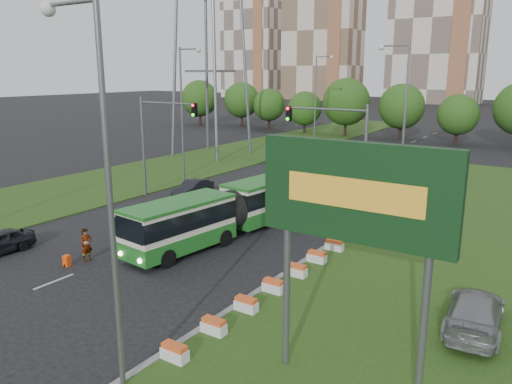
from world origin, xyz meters
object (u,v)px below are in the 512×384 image
Objects in this scene: billboard at (355,204)px; car_left_far at (193,188)px; traffic_mast_median at (341,145)px; shopping_trolley at (67,261)px; articulated_bus at (234,209)px; traffic_mast_left at (157,132)px; pedestrian at (86,245)px; car_median at (475,312)px.

car_left_far is at bearing 140.87° from billboard.
shopping_trolley is (-8.96, -14.37, -5.06)m from traffic_mast_median.
billboard is at bearing -34.94° from articulated_bus.
billboard is 0.50× the size of articulated_bus.
billboard is at bearing -11.43° from shopping_trolley.
traffic_mast_left is 5.38m from car_left_far.
traffic_mast_median and traffic_mast_left have the same top height.
traffic_mast_left is (-22.63, 15.00, -0.81)m from billboard.
traffic_mast_left is 0.50× the size of articulated_bus.
traffic_mast_left reaches higher than pedestrian.
traffic_mast_median is 17.67m from shopping_trolley.
traffic_mast_median is 14.14m from car_left_far.
traffic_mast_left reaches higher than car_left_far.
articulated_bus is (-4.83, -5.05, -3.75)m from traffic_mast_median.
traffic_mast_median reaches higher than pedestrian.
car_median is 19.67m from shopping_trolley.
billboard reaches higher than pedestrian.
car_left_far is (-13.31, 0.90, -4.68)m from traffic_mast_median.
articulated_bus is (-12.31, 10.96, -4.56)m from billboard.
pedestrian is at bearing -62.12° from traffic_mast_left.
car_median is at bearing -71.39° from pedestrian.
traffic_mast_median is 7.93m from articulated_bus.
articulated_bus is (10.32, -4.05, -3.75)m from traffic_mast_left.
traffic_mast_median is at bearing -49.77° from car_median.
pedestrian reaches higher than car_left_far.
articulated_bus is at bearing -16.23° from pedestrian.
traffic_mast_left is at bearing 109.11° from shopping_trolley.
pedestrian is at bearing 4.64° from car_median.
articulated_bus is 10.28m from shopping_trolley.
traffic_mast_left is 1.61× the size of car_median.
traffic_mast_left reaches higher than car_median.
pedestrian is at bearing 67.56° from shopping_trolley.
pedestrian is 1.27m from shopping_trolley.
traffic_mast_left is 27.26m from car_median.
billboard is at bearing 60.24° from car_median.
articulated_bus is at bearing -23.55° from car_median.
traffic_mast_left is at bearing 36.38° from pedestrian.
pedestrian is at bearing -107.99° from articulated_bus.
pedestrian is at bearing -122.99° from traffic_mast_median.
car_left_far is (-20.78, 16.91, -5.49)m from billboard.
traffic_mast_median is 13.59× the size of shopping_trolley.
traffic_mast_left is at bearing -137.19° from car_left_far.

